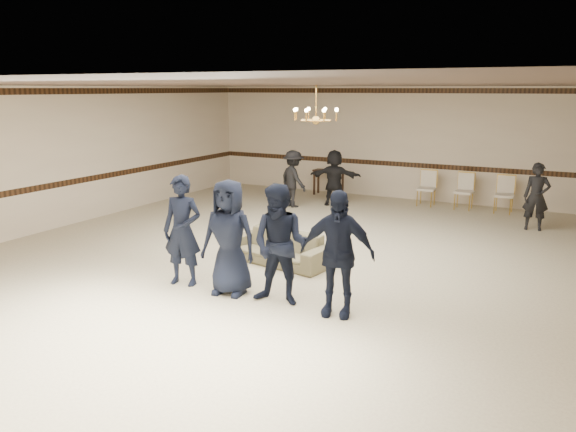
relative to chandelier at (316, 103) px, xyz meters
name	(u,v)px	position (x,y,z in m)	size (l,w,h in m)	color
room	(292,177)	(0.00, -1.00, -1.28)	(12.01, 14.01, 3.21)	beige
chair_rail	(403,164)	(0.00, 5.99, -1.88)	(12.00, 0.02, 0.14)	#3A2211
crown_molding	(406,91)	(0.00, 5.99, 0.21)	(12.00, 0.02, 0.14)	#3A2211
chandelier	(316,103)	(0.00, 0.00, 0.00)	(0.94, 0.94, 0.89)	gold
boy_a	(182,231)	(-1.05, -2.81, -1.97)	(0.66, 0.43, 1.81)	black
boy_b	(229,237)	(-0.15, -2.81, -1.97)	(0.88, 0.57, 1.81)	black
boy_c	(280,245)	(0.75, -2.81, -1.97)	(0.88, 0.68, 1.81)	black
boy_d	(337,253)	(1.65, -2.81, -1.97)	(1.06, 0.44, 1.81)	black
settee	(279,248)	(-0.22, -1.09, -2.59)	(1.97, 0.77, 0.57)	#6A6246
adult_left	(293,179)	(-2.26, 3.46, -2.11)	(0.99, 0.57, 1.53)	black
adult_mid	(334,178)	(-1.36, 4.16, -2.11)	(1.42, 0.45, 1.53)	black
adult_right	(536,197)	(3.74, 3.76, -2.11)	(0.56, 0.37, 1.53)	black
banquet_chair_left	(426,188)	(0.89, 5.28, -2.40)	(0.46, 0.46, 0.95)	beige
banquet_chair_mid	(464,192)	(1.89, 5.28, -2.40)	(0.46, 0.46, 0.95)	beige
banquet_chair_right	(504,195)	(2.89, 5.28, -2.40)	(0.46, 0.46, 0.95)	beige
console_table	(328,182)	(-2.11, 5.48, -2.50)	(0.90, 0.38, 0.76)	black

